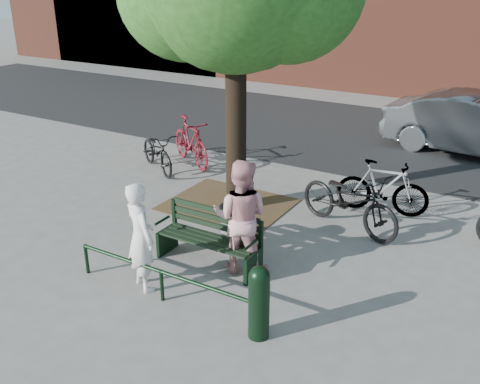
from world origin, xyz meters
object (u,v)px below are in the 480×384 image
Objects in this scene: park_bench at (211,236)px; bicycle_c at (349,200)px; litter_bin at (232,228)px; person_left at (141,237)px; bollard at (259,300)px; parked_car at (480,126)px; person_right at (241,217)px.

bicycle_c reaches higher than park_bench.
park_bench is at bearing -98.72° from litter_bin.
bicycle_c is (1.96, 3.47, -0.28)m from person_left.
park_bench is at bearing 141.20° from bollard.
bollard reaches higher than park_bench.
bicycle_c reaches higher than litter_bin.
litter_bin is at bearing -82.78° from person_left.
bicycle_c is at bearing 173.04° from parked_car.
parked_car is at bearing 70.89° from park_bench.
person_left is 0.78× the size of bicycle_c.
bicycle_c is 0.46× the size of parked_car.
person_left is 2.09m from bollard.
bollard is 0.48× the size of bicycle_c.
person_left is 1.56m from person_right.
park_bench is 0.94× the size of person_right.
bollard is 0.22× the size of parked_car.
park_bench is at bearing 166.54° from bicycle_c.
litter_bin is at bearing -62.12° from person_right.
person_right is 0.85× the size of bicycle_c.
bollard is at bearing -158.76° from person_left.
litter_bin is at bearing 161.26° from bicycle_c.
person_left is 9.88m from parked_car.
person_left is (-0.47, -1.13, 0.37)m from park_bench.
bicycle_c is (1.49, 2.34, 0.09)m from park_bench.
parked_car is (1.23, 9.47, 0.22)m from bollard.
bollard is at bearing -159.28° from bicycle_c.
person_right is at bearing -45.39° from litter_bin.
litter_bin is at bearing 166.25° from parked_car.
litter_bin is 0.18× the size of parked_car.
litter_bin is 0.38× the size of bicycle_c.
bicycle_c is at bearing 91.77° from bollard.
park_bench is 2.78m from bicycle_c.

